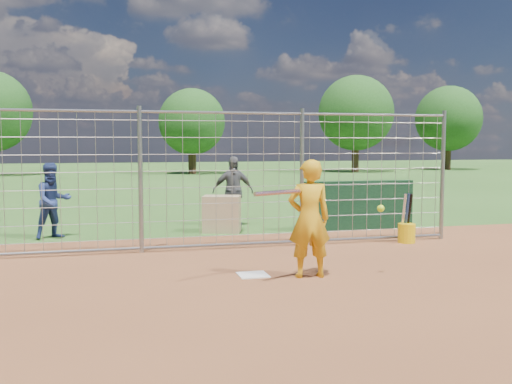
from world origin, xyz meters
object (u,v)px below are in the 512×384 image
object	(u,v)px
batter	(309,219)
bucket_with_bats	(407,230)
bystander_b	(233,191)
equipment_bin	(222,214)
bystander_a	(53,201)

from	to	relation	value
batter	bucket_with_bats	distance (m)	3.67
bystander_b	bucket_with_bats	size ratio (longest dim) A/B	1.69
equipment_bin	bucket_with_bats	bearing A→B (deg)	-16.25
bystander_a	bucket_with_bats	size ratio (longest dim) A/B	1.59
bystander_b	bucket_with_bats	bearing A→B (deg)	-41.24
bystander_a	bucket_with_bats	distance (m)	7.14
bystander_b	batter	bearing A→B (deg)	-83.79
bystander_a	bystander_b	xyz separation A→B (m)	(3.93, 0.81, 0.05)
bucket_with_bats	bystander_a	bearing A→B (deg)	161.43
bystander_a	bucket_with_bats	world-z (taller)	bystander_a
batter	bystander_b	world-z (taller)	batter
bystander_a	equipment_bin	size ratio (longest dim) A/B	1.94
bystander_a	equipment_bin	bearing A→B (deg)	-27.25
batter	equipment_bin	world-z (taller)	batter
batter	bystander_a	xyz separation A→B (m)	(-3.93, 4.53, -0.08)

